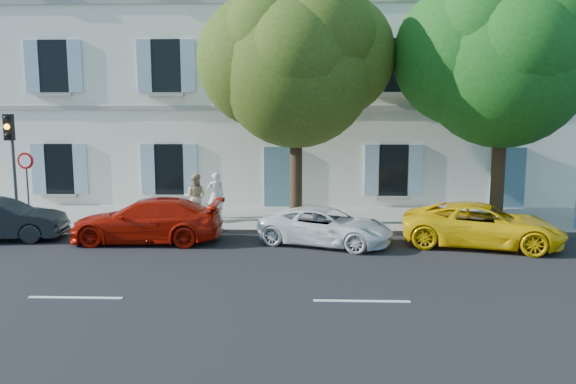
{
  "coord_description": "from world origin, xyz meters",
  "views": [
    {
      "loc": [
        -1.12,
        -15.17,
        3.9
      ],
      "look_at": [
        -1.74,
        2.0,
        1.4
      ],
      "focal_mm": 35.0,
      "sensor_mm": 36.0,
      "label": 1
    }
  ],
  "objects_px": {
    "traffic_light": "(11,145)",
    "car_red_coupe": "(147,220)",
    "tree_left": "(296,69)",
    "car_white_coupe": "(326,226)",
    "car_yellow_supercar": "(482,225)",
    "pedestrian_b": "(195,197)",
    "pedestrian_a": "(216,195)",
    "tree_right": "(504,64)",
    "road_sign": "(26,173)"
  },
  "relations": [
    {
      "from": "traffic_light",
      "to": "car_red_coupe",
      "type": "bearing_deg",
      "value": -19.44
    },
    {
      "from": "car_red_coupe",
      "to": "tree_left",
      "type": "relative_size",
      "value": 0.57
    },
    {
      "from": "car_white_coupe",
      "to": "car_red_coupe",
      "type": "bearing_deg",
      "value": 108.34
    },
    {
      "from": "car_yellow_supercar",
      "to": "pedestrian_b",
      "type": "bearing_deg",
      "value": 87.03
    },
    {
      "from": "car_red_coupe",
      "to": "pedestrian_b",
      "type": "height_order",
      "value": "pedestrian_b"
    },
    {
      "from": "car_yellow_supercar",
      "to": "pedestrian_a",
      "type": "relative_size",
      "value": 2.79
    },
    {
      "from": "tree_left",
      "to": "pedestrian_a",
      "type": "xyz_separation_m",
      "value": [
        -2.84,
        1.0,
        -4.25
      ]
    },
    {
      "from": "tree_left",
      "to": "traffic_light",
      "type": "xyz_separation_m",
      "value": [
        -9.32,
        -0.37,
        -2.42
      ]
    },
    {
      "from": "tree_right",
      "to": "pedestrian_b",
      "type": "distance_m",
      "value": 10.89
    },
    {
      "from": "car_red_coupe",
      "to": "road_sign",
      "type": "bearing_deg",
      "value": -112.09
    },
    {
      "from": "car_red_coupe",
      "to": "tree_right",
      "type": "distance_m",
      "value": 11.96
    },
    {
      "from": "traffic_light",
      "to": "pedestrian_b",
      "type": "relative_size",
      "value": 2.26
    },
    {
      "from": "car_white_coupe",
      "to": "pedestrian_a",
      "type": "bearing_deg",
      "value": 69.2
    },
    {
      "from": "car_yellow_supercar",
      "to": "tree_left",
      "type": "xyz_separation_m",
      "value": [
        -5.44,
        2.28,
        4.58
      ]
    },
    {
      "from": "car_yellow_supercar",
      "to": "tree_left",
      "type": "relative_size",
      "value": 0.57
    },
    {
      "from": "traffic_light",
      "to": "pedestrian_a",
      "type": "relative_size",
      "value": 2.26
    },
    {
      "from": "pedestrian_b",
      "to": "car_yellow_supercar",
      "type": "bearing_deg",
      "value": 166.31
    },
    {
      "from": "car_yellow_supercar",
      "to": "car_red_coupe",
      "type": "bearing_deg",
      "value": 103.48
    },
    {
      "from": "car_white_coupe",
      "to": "car_yellow_supercar",
      "type": "xyz_separation_m",
      "value": [
        4.51,
        -0.05,
        0.08
      ]
    },
    {
      "from": "tree_right",
      "to": "pedestrian_a",
      "type": "bearing_deg",
      "value": 171.98
    },
    {
      "from": "traffic_light",
      "to": "road_sign",
      "type": "height_order",
      "value": "traffic_light"
    },
    {
      "from": "tree_left",
      "to": "road_sign",
      "type": "xyz_separation_m",
      "value": [
        -8.89,
        -0.31,
        -3.33
      ]
    },
    {
      "from": "road_sign",
      "to": "pedestrian_a",
      "type": "distance_m",
      "value": 6.26
    },
    {
      "from": "car_yellow_supercar",
      "to": "tree_right",
      "type": "xyz_separation_m",
      "value": [
        1.03,
        1.97,
        4.7
      ]
    },
    {
      "from": "car_white_coupe",
      "to": "tree_right",
      "type": "xyz_separation_m",
      "value": [
        5.53,
        1.92,
        4.78
      ]
    },
    {
      "from": "car_white_coupe",
      "to": "road_sign",
      "type": "relative_size",
      "value": 1.63
    },
    {
      "from": "car_white_coupe",
      "to": "car_yellow_supercar",
      "type": "bearing_deg",
      "value": -70.79
    },
    {
      "from": "road_sign",
      "to": "traffic_light",
      "type": "bearing_deg",
      "value": -172.49
    },
    {
      "from": "traffic_light",
      "to": "road_sign",
      "type": "xyz_separation_m",
      "value": [
        0.43,
        0.06,
        -0.91
      ]
    },
    {
      "from": "car_yellow_supercar",
      "to": "tree_right",
      "type": "distance_m",
      "value": 5.2
    },
    {
      "from": "road_sign",
      "to": "pedestrian_b",
      "type": "bearing_deg",
      "value": 8.79
    },
    {
      "from": "car_red_coupe",
      "to": "car_white_coupe",
      "type": "xyz_separation_m",
      "value": [
        5.34,
        -0.14,
        -0.11
      ]
    },
    {
      "from": "car_red_coupe",
      "to": "car_yellow_supercar",
      "type": "height_order",
      "value": "car_red_coupe"
    },
    {
      "from": "car_red_coupe",
      "to": "car_yellow_supercar",
      "type": "xyz_separation_m",
      "value": [
        9.84,
        -0.18,
        -0.03
      ]
    },
    {
      "from": "tree_left",
      "to": "road_sign",
      "type": "height_order",
      "value": "tree_left"
    },
    {
      "from": "tree_right",
      "to": "car_white_coupe",
      "type": "bearing_deg",
      "value": -160.82
    },
    {
      "from": "tree_right",
      "to": "traffic_light",
      "type": "relative_size",
      "value": 2.22
    },
    {
      "from": "pedestrian_a",
      "to": "pedestrian_b",
      "type": "distance_m",
      "value": 0.79
    },
    {
      "from": "road_sign",
      "to": "pedestrian_a",
      "type": "relative_size",
      "value": 1.48
    },
    {
      "from": "car_white_coupe",
      "to": "tree_right",
      "type": "height_order",
      "value": "tree_right"
    },
    {
      "from": "pedestrian_b",
      "to": "road_sign",
      "type": "bearing_deg",
      "value": 12.61
    },
    {
      "from": "car_white_coupe",
      "to": "pedestrian_a",
      "type": "height_order",
      "value": "pedestrian_a"
    },
    {
      "from": "tree_left",
      "to": "traffic_light",
      "type": "distance_m",
      "value": 9.64
    },
    {
      "from": "tree_right",
      "to": "pedestrian_b",
      "type": "xyz_separation_m",
      "value": [
        -9.94,
        0.84,
        -4.36
      ]
    },
    {
      "from": "car_yellow_supercar",
      "to": "pedestrian_a",
      "type": "height_order",
      "value": "pedestrian_a"
    },
    {
      "from": "car_white_coupe",
      "to": "tree_left",
      "type": "distance_m",
      "value": 5.26
    },
    {
      "from": "car_red_coupe",
      "to": "car_white_coupe",
      "type": "relative_size",
      "value": 1.16
    },
    {
      "from": "car_red_coupe",
      "to": "tree_left",
      "type": "distance_m",
      "value": 6.67
    },
    {
      "from": "traffic_light",
      "to": "pedestrian_a",
      "type": "distance_m",
      "value": 6.87
    },
    {
      "from": "traffic_light",
      "to": "car_yellow_supercar",
      "type": "bearing_deg",
      "value": -7.41
    }
  ]
}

